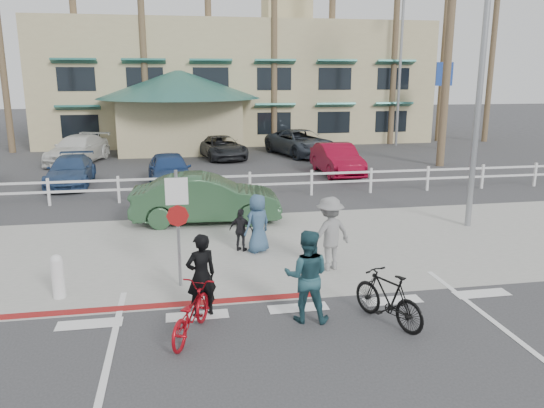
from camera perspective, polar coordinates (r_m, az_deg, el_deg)
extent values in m
plane|color=#333335|center=(10.27, 3.60, -12.54)|extent=(140.00, 140.00, 0.00)
cube|color=#333335|center=(8.59, 6.93, -18.27)|extent=(12.00, 16.00, 0.01)
cube|color=gray|center=(14.36, -0.67, -4.69)|extent=(22.00, 7.00, 0.01)
cube|color=#333335|center=(18.16, -2.76, -0.77)|extent=(40.00, 5.00, 0.01)
cube|color=#333335|center=(27.41, -5.37, 4.12)|extent=(50.00, 16.00, 0.01)
cube|color=maroon|center=(11.13, -13.40, -10.70)|extent=(7.00, 0.25, 0.02)
imported|color=maroon|center=(9.66, -8.76, -11.50)|extent=(1.20, 1.81, 0.90)
imported|color=black|center=(10.24, -7.63, -7.66)|extent=(0.70, 0.58, 1.66)
imported|color=black|center=(10.23, 12.39, -9.82)|extent=(1.14, 1.75, 1.02)
imported|color=#20454E|center=(10.00, 3.76, -7.73)|extent=(1.01, 0.88, 1.78)
imported|color=gray|center=(12.61, 6.21, -3.21)|extent=(1.30, 1.01, 1.78)
imported|color=black|center=(13.94, -3.32, -2.84)|extent=(0.72, 0.58, 1.15)
imported|color=#324F6D|center=(13.81, -1.54, -2.11)|extent=(0.91, 0.82, 1.55)
imported|color=#27482C|center=(16.76, -7.11, 0.58)|extent=(4.72, 1.88, 1.53)
imported|color=navy|center=(23.91, -20.85, 3.34)|extent=(1.79, 4.23, 1.22)
imported|color=navy|center=(22.49, -10.94, 3.63)|extent=(2.05, 4.27, 1.40)
imported|color=maroon|center=(24.95, 7.00, 4.80)|extent=(1.54, 4.37, 1.44)
imported|color=silver|center=(29.93, -20.16, 5.54)|extent=(3.25, 5.32, 1.44)
imported|color=#222427|center=(29.80, -5.47, 6.09)|extent=(2.93, 4.80, 1.24)
imported|color=#2A3039|center=(30.78, 3.11, 6.59)|extent=(3.79, 5.78, 1.48)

